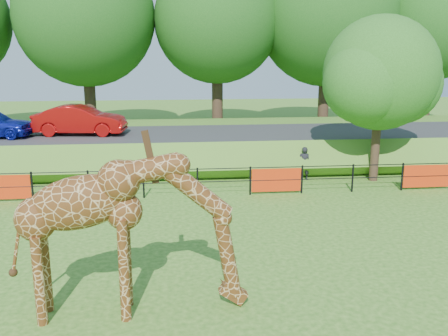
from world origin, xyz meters
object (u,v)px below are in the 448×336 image
at_px(giraffe, 131,235).
at_px(tree_east, 382,78).
at_px(visitor, 304,163).
at_px(car_red, 80,120).

xyz_separation_m(giraffe, tree_east, (9.35, 9.97, 2.57)).
height_order(giraffe, visitor, giraffe).
distance_m(giraffe, tree_east, 13.91).
xyz_separation_m(car_red, visitor, (9.86, -4.01, -1.42)).
bearing_deg(giraffe, car_red, 102.52).
relative_size(car_red, tree_east, 0.63).
bearing_deg(tree_east, visitor, 172.32).
relative_size(giraffe, car_red, 1.13).
height_order(visitor, tree_east, tree_east).
height_order(car_red, visitor, car_red).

